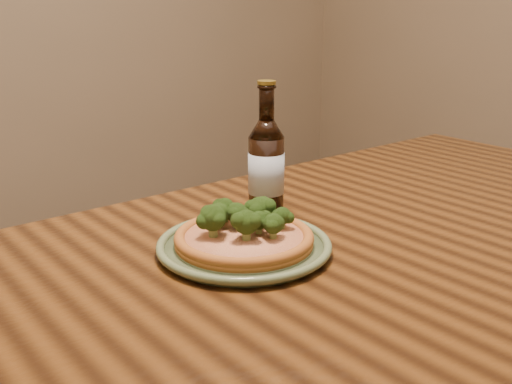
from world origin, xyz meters
TOP-DOWN VIEW (x-y plane):
  - table at (0.00, 0.10)m, footprint 1.60×0.90m
  - plate at (-0.20, 0.20)m, footprint 0.28×0.28m
  - pizza at (-0.19, 0.21)m, footprint 0.22×0.22m
  - beer_bottle at (-0.05, 0.33)m, footprint 0.07×0.07m

SIDE VIEW (x-z plane):
  - table at x=0.00m, z-range 0.28..1.03m
  - plate at x=-0.20m, z-range 0.75..0.77m
  - pizza at x=-0.19m, z-range 0.74..0.81m
  - beer_bottle at x=-0.05m, z-range 0.72..0.97m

